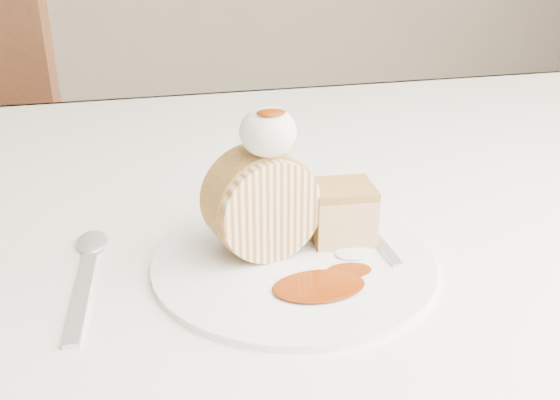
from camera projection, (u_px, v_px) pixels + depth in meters
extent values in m
cube|color=white|center=(296.00, 205.00, 0.71)|extent=(1.40, 0.90, 0.04)
cube|color=white|center=(232.00, 166.00, 1.16)|extent=(1.40, 0.01, 0.28)
cylinder|color=brown|center=(527.00, 264.00, 1.33)|extent=(0.06, 0.06, 0.71)
cube|color=brown|center=(4.00, 159.00, 1.56)|extent=(0.57, 0.57, 0.04)
cylinder|color=brown|center=(115.00, 215.00, 1.84)|extent=(0.04, 0.04, 0.46)
cylinder|color=brown|center=(73.00, 289.00, 1.48)|extent=(0.04, 0.04, 0.46)
cylinder|color=white|center=(294.00, 262.00, 0.55)|extent=(0.27, 0.27, 0.01)
cylinder|color=#FFE8B1|center=(262.00, 204.00, 0.54)|extent=(0.10, 0.07, 0.09)
cube|color=#B08542|center=(342.00, 216.00, 0.57)|extent=(0.06, 0.05, 0.05)
ellipsoid|color=white|center=(268.00, 132.00, 0.51)|extent=(0.05, 0.05, 0.04)
ellipsoid|color=#712504|center=(271.00, 106.00, 0.50)|extent=(0.02, 0.02, 0.01)
cube|color=silver|center=(375.00, 238.00, 0.58)|extent=(0.02, 0.15, 0.00)
cube|color=silver|center=(82.00, 295.00, 0.50)|extent=(0.04, 0.17, 0.00)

